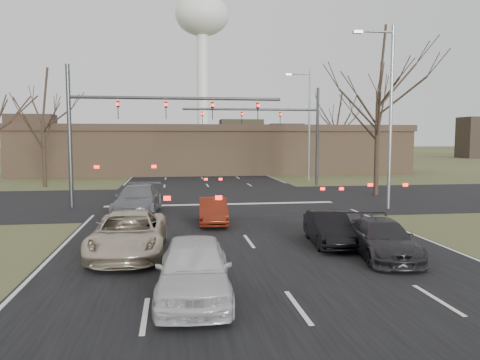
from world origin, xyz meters
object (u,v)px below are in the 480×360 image
object	(u,v)px
building	(216,149)
car_black_hatch	(329,229)
car_white_sedan	(194,268)
streetlight_right_far	(307,119)
car_grey_ahead	(138,200)
mast_arm_far	(284,124)
car_charcoal_sedan	(382,239)
water_tower	(202,24)
mast_arm_near	(129,118)
car_red_ahead	(213,211)
streetlight_right_near	(388,108)
car_silver_suv	(129,234)

from	to	relation	value
building	car_black_hatch	bearing A→B (deg)	-88.64
building	car_white_sedan	xyz separation A→B (m)	(-4.36, -40.98, -1.91)
streetlight_right_far	car_white_sedan	xyz separation A→B (m)	(-11.68, -29.98, -4.83)
building	car_grey_ahead	world-z (taller)	building
mast_arm_far	car_charcoal_sedan	distance (m)	23.42
mast_arm_far	car_white_sedan	bearing A→B (deg)	-108.20
streetlight_right_far	water_tower	bearing A→B (deg)	92.05
mast_arm_near	car_red_ahead	distance (m)	8.61
car_black_hatch	car_red_ahead	size ratio (longest dim) A/B	1.02
streetlight_right_near	car_grey_ahead	world-z (taller)	streetlight_right_near
car_grey_ahead	car_red_ahead	xyz separation A→B (m)	(3.61, -3.13, -0.17)
building	streetlight_right_near	world-z (taller)	streetlight_right_near
streetlight_right_near	car_white_sedan	distance (m)	17.80
mast_arm_far	car_silver_suv	distance (m)	24.20
car_white_sedan	car_charcoal_sedan	xyz separation A→B (m)	(6.36, 3.09, -0.14)
mast_arm_far	streetlight_right_far	world-z (taller)	streetlight_right_far
streetlight_right_far	car_silver_suv	distance (m)	29.21
mast_arm_near	car_charcoal_sedan	xyz separation A→B (m)	(9.23, -12.89, -4.46)
mast_arm_near	car_white_sedan	distance (m)	16.80
car_grey_ahead	streetlight_right_near	bearing A→B (deg)	4.32
mast_arm_near	car_black_hatch	distance (m)	14.27
streetlight_right_near	car_red_ahead	xyz separation A→B (m)	(-9.84, -3.03, -4.99)
streetlight_right_near	car_white_sedan	world-z (taller)	streetlight_right_near
mast_arm_near	car_grey_ahead	distance (m)	5.23
car_black_hatch	car_charcoal_sedan	world-z (taller)	car_charcoal_sedan
streetlight_right_near	car_silver_suv	bearing A→B (deg)	-147.56
mast_arm_near	building	bearing A→B (deg)	73.87
car_silver_suv	car_red_ahead	xyz separation A→B (m)	(3.32, 5.33, -0.13)
car_silver_suv	car_black_hatch	distance (m)	7.21
water_tower	car_grey_ahead	distance (m)	115.74
water_tower	car_black_hatch	size ratio (longest dim) A/B	12.10
building	car_charcoal_sedan	world-z (taller)	building
building	car_black_hatch	xyz separation A→B (m)	(0.85, -35.88, -2.06)
mast_arm_far	car_silver_suv	xyz separation A→B (m)	(-10.52, -21.36, -4.29)
water_tower	mast_arm_far	distance (m)	101.67
mast_arm_near	streetlight_right_far	world-z (taller)	streetlight_right_far
mast_arm_far	car_silver_suv	world-z (taller)	mast_arm_far
mast_arm_near	streetlight_right_far	xyz separation A→B (m)	(14.55, 14.00, 0.51)
car_black_hatch	car_red_ahead	bearing A→B (deg)	134.37
streetlight_right_near	mast_arm_near	bearing A→B (deg)	167.95
building	water_tower	world-z (taller)	water_tower
water_tower	car_black_hatch	world-z (taller)	water_tower
mast_arm_far	car_grey_ahead	xyz separation A→B (m)	(-10.81, -12.90, -4.26)
mast_arm_far	car_black_hatch	size ratio (longest dim) A/B	3.02
car_grey_ahead	car_red_ahead	size ratio (longest dim) A/B	1.45
car_silver_suv	car_charcoal_sedan	distance (m)	8.48
car_red_ahead	building	bearing A→B (deg)	87.56
car_charcoal_sedan	car_grey_ahead	world-z (taller)	car_grey_ahead
mast_arm_far	mast_arm_near	bearing A→B (deg)	-138.78
car_silver_suv	car_black_hatch	world-z (taller)	car_silver_suv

